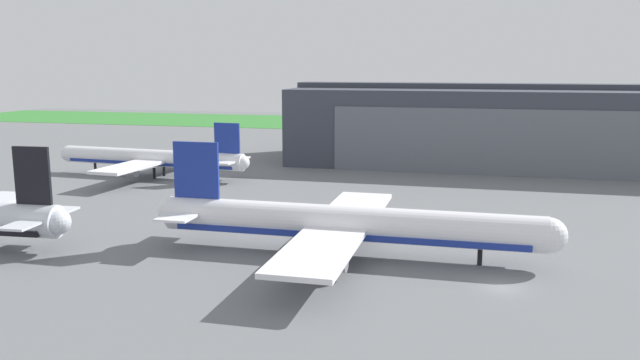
% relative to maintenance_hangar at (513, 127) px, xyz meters
% --- Properties ---
extents(ground_plane, '(440.00, 440.00, 0.00)m').
position_rel_maintenance_hangar_xyz_m(ground_plane, '(-4.56, -84.47, -8.64)').
color(ground_plane, slate).
extents(grass_field_strip, '(440.00, 56.00, 0.08)m').
position_rel_maintenance_hangar_xyz_m(grass_field_strip, '(-4.56, 91.94, -8.60)').
color(grass_field_strip, '#347D32').
rests_on(grass_field_strip, ground_plane).
extents(maintenance_hangar, '(98.63, 32.40, 18.20)m').
position_rel_maintenance_hangar_xyz_m(maintenance_hangar, '(0.00, 0.00, 0.00)').
color(maintenance_hangar, '#383D47').
rests_on(maintenance_hangar, ground_plane).
extents(airliner_far_left, '(43.03, 34.34, 11.40)m').
position_rel_maintenance_hangar_xyz_m(airliner_far_left, '(-70.91, -34.32, -4.89)').
color(airliner_far_left, white).
rests_on(airliner_far_left, ground_plane).
extents(airliner_near_left, '(49.00, 38.80, 13.05)m').
position_rel_maintenance_hangar_xyz_m(airliner_near_left, '(-22.29, -77.22, -4.86)').
color(airliner_near_left, white).
rests_on(airliner_near_left, ground_plane).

